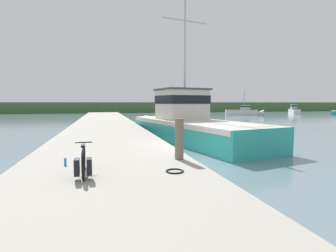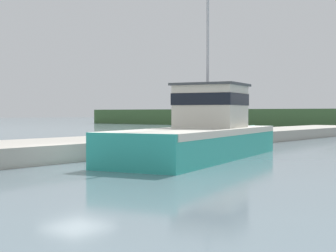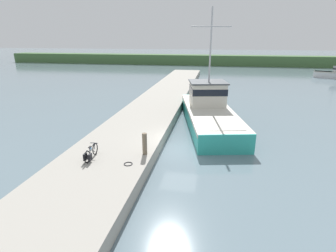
{
  "view_description": "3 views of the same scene",
  "coord_description": "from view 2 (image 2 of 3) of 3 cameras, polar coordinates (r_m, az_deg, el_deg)",
  "views": [
    {
      "loc": [
        -4.05,
        -10.73,
        2.62
      ],
      "look_at": [
        -0.63,
        3.0,
        1.36
      ],
      "focal_mm": 28.0,
      "sensor_mm": 36.0,
      "label": 1
    },
    {
      "loc": [
        15.81,
        -13.93,
        2.19
      ],
      "look_at": [
        0.3,
        5.56,
        1.53
      ],
      "focal_mm": 55.0,
      "sensor_mm": 36.0,
      "label": 2
    },
    {
      "loc": [
        2.21,
        -16.53,
        7.39
      ],
      "look_at": [
        -1.23,
        2.29,
        0.91
      ],
      "focal_mm": 28.0,
      "sensor_mm": 36.0,
      "label": 3
    }
  ],
  "objects": [
    {
      "name": "ground_plane",
      "position": [
        21.19,
        -10.08,
        -4.44
      ],
      "size": [
        320.0,
        320.0,
        0.0
      ],
      "primitive_type": "plane",
      "color": "slate"
    },
    {
      "name": "fishing_boat_main",
      "position": [
        24.85,
        3.92,
        -0.77
      ],
      "size": [
        6.34,
        15.17,
        9.8
      ],
      "rotation": [
        0.0,
        0.0,
        0.21
      ],
      "color": "teal",
      "rests_on": "ground_plane"
    },
    {
      "name": "dock_pier",
      "position": [
        24.21,
        -16.23,
        -2.77
      ],
      "size": [
        5.35,
        80.0,
        0.81
      ],
      "primitive_type": "cube",
      "color": "#A39E93",
      "rests_on": "ground_plane"
    }
  ]
}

